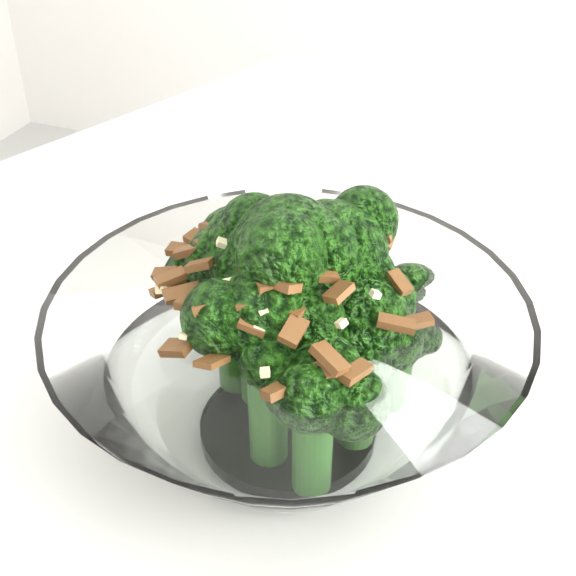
% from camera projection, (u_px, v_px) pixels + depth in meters
% --- Properties ---
extents(broccoli_dish, '(0.24, 0.24, 0.15)m').
position_uv_depth(broccoli_dish, '(291.00, 355.00, 0.41)').
color(broccoli_dish, white).
rests_on(broccoli_dish, table).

